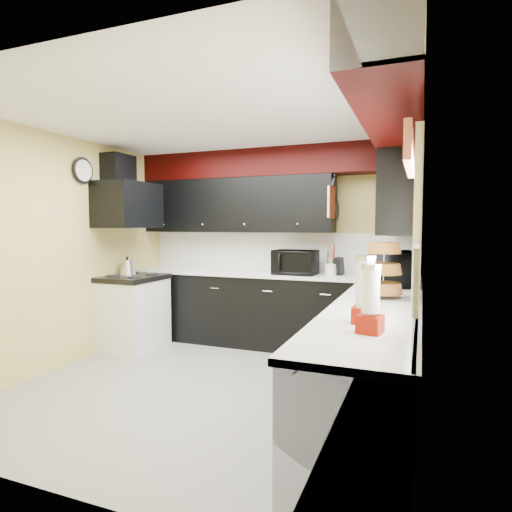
{
  "coord_description": "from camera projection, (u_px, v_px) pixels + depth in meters",
  "views": [
    {
      "loc": [
        1.81,
        -3.57,
        1.53
      ],
      "look_at": [
        0.17,
        0.65,
        1.21
      ],
      "focal_mm": 30.0,
      "sensor_mm": 36.0,
      "label": 1
    }
  ],
  "objects": [
    {
      "name": "ground",
      "position": [
        215.0,
        386.0,
        4.08
      ],
      "size": [
        3.6,
        3.6,
        0.0
      ],
      "primitive_type": "plane",
      "color": "gray",
      "rests_on": "ground"
    },
    {
      "name": "wall_back",
      "position": [
        276.0,
        247.0,
        5.66
      ],
      "size": [
        3.6,
        0.06,
        2.5
      ],
      "primitive_type": "cube",
      "color": "#E0C666",
      "rests_on": "ground"
    },
    {
      "name": "wall_right",
      "position": [
        420.0,
        262.0,
        3.34
      ],
      "size": [
        0.06,
        3.6,
        2.5
      ],
      "primitive_type": "cube",
      "color": "#E0C666",
      "rests_on": "ground"
    },
    {
      "name": "wall_left",
      "position": [
        66.0,
        252.0,
        4.64
      ],
      "size": [
        0.06,
        3.6,
        2.5
      ],
      "primitive_type": "cube",
      "color": "#E0C666",
      "rests_on": "ground"
    },
    {
      "name": "ceiling",
      "position": [
        213.0,
        119.0,
        3.9
      ],
      "size": [
        3.6,
        3.6,
        0.06
      ],
      "primitive_type": "cube",
      "color": "white",
      "rests_on": "wall_back"
    },
    {
      "name": "cab_back",
      "position": [
        268.0,
        311.0,
        5.44
      ],
      "size": [
        3.6,
        0.6,
        0.9
      ],
      "primitive_type": "cube",
      "color": "black",
      "rests_on": "ground"
    },
    {
      "name": "cab_right",
      "position": [
        375.0,
        369.0,
        3.22
      ],
      "size": [
        0.6,
        3.0,
        0.9
      ],
      "primitive_type": "cube",
      "color": "black",
      "rests_on": "ground"
    },
    {
      "name": "counter_back",
      "position": [
        268.0,
        274.0,
        5.41
      ],
      "size": [
        3.62,
        0.64,
        0.04
      ],
      "primitive_type": "cube",
      "color": "white",
      "rests_on": "cab_back"
    },
    {
      "name": "counter_right",
      "position": [
        376.0,
        307.0,
        3.19
      ],
      "size": [
        0.64,
        3.02,
        0.04
      ],
      "primitive_type": "cube",
      "color": "white",
      "rests_on": "cab_right"
    },
    {
      "name": "splash_back",
      "position": [
        276.0,
        252.0,
        5.66
      ],
      "size": [
        3.6,
        0.02,
        0.5
      ],
      "primitive_type": "cube",
      "color": "white",
      "rests_on": "counter_back"
    },
    {
      "name": "splash_right",
      "position": [
        419.0,
        269.0,
        3.35
      ],
      "size": [
        0.02,
        3.6,
        0.5
      ],
      "primitive_type": "cube",
      "color": "white",
      "rests_on": "counter_right"
    },
    {
      "name": "upper_back",
      "position": [
        236.0,
        205.0,
        5.64
      ],
      "size": [
        2.6,
        0.35,
        0.7
      ],
      "primitive_type": "cube",
      "color": "black",
      "rests_on": "wall_back"
    },
    {
      "name": "upper_right",
      "position": [
        403.0,
        198.0,
        4.2
      ],
      "size": [
        0.35,
        1.8,
        0.7
      ],
      "primitive_type": "cube",
      "color": "black",
      "rests_on": "wall_right"
    },
    {
      "name": "soffit_back",
      "position": [
        271.0,
        163.0,
        5.42
      ],
      "size": [
        3.6,
        0.36,
        0.35
      ],
      "primitive_type": "cube",
      "color": "black",
      "rests_on": "wall_back"
    },
    {
      "name": "soffit_right",
      "position": [
        398.0,
        118.0,
        3.16
      ],
      "size": [
        0.36,
        3.24,
        0.35
      ],
      "primitive_type": "cube",
      "color": "black",
      "rests_on": "wall_right"
    },
    {
      "name": "stove",
      "position": [
        134.0,
        315.0,
        5.29
      ],
      "size": [
        0.6,
        0.75,
        0.86
      ],
      "primitive_type": "cube",
      "color": "white",
      "rests_on": "ground"
    },
    {
      "name": "cooktop",
      "position": [
        133.0,
        278.0,
        5.26
      ],
      "size": [
        0.62,
        0.77,
        0.06
      ],
      "primitive_type": "cube",
      "color": "black",
      "rests_on": "stove"
    },
    {
      "name": "hood",
      "position": [
        128.0,
        205.0,
        5.21
      ],
      "size": [
        0.5,
        0.78,
        0.55
      ],
      "primitive_type": "cube",
      "color": "black",
      "rests_on": "wall_left"
    },
    {
      "name": "hood_duct",
      "position": [
        119.0,
        171.0,
        5.23
      ],
      "size": [
        0.24,
        0.4,
        0.4
      ],
      "primitive_type": "cube",
      "color": "black",
      "rests_on": "wall_left"
    },
    {
      "name": "window",
      "position": [
        418.0,
        222.0,
        2.49
      ],
      "size": [
        0.03,
        0.86,
        0.96
      ],
      "primitive_type": null,
      "color": "white",
      "rests_on": "wall_right"
    },
    {
      "name": "valance",
      "position": [
        410.0,
        153.0,
        2.48
      ],
      "size": [
        0.04,
        0.88,
        0.2
      ],
      "primitive_type": "cube",
      "color": "red",
      "rests_on": "wall_right"
    },
    {
      "name": "pan_top",
      "position": [
        335.0,
        186.0,
        5.08
      ],
      "size": [
        0.03,
        0.22,
        0.4
      ],
      "primitive_type": null,
      "color": "black",
      "rests_on": "upper_back"
    },
    {
      "name": "pan_mid",
      "position": [
        332.0,
        207.0,
        4.98
      ],
      "size": [
        0.03,
        0.28,
        0.46
      ],
      "primitive_type": null,
      "color": "black",
      "rests_on": "upper_back"
    },
    {
      "name": "pan_low",
      "position": [
        336.0,
        210.0,
        5.22
      ],
      "size": [
        0.03,
        0.24,
        0.42
      ],
      "primitive_type": null,
      "color": "black",
      "rests_on": "upper_back"
    },
    {
      "name": "cut_board",
      "position": [
        331.0,
        202.0,
        4.86
      ],
      "size": [
        0.03,
        0.26,
        0.35
      ],
      "primitive_type": "cube",
      "color": "white",
      "rests_on": "upper_back"
    },
    {
      "name": "baskets",
      "position": [
        384.0,
        269.0,
        3.49
      ],
      "size": [
        0.27,
        0.27,
        0.5
      ],
      "primitive_type": null,
      "color": "brown",
      "rests_on": "upper_right"
    },
    {
      "name": "clock",
      "position": [
        83.0,
        171.0,
        4.8
      ],
      "size": [
        0.03,
        0.3,
        0.3
      ],
      "primitive_type": null,
      "color": "black",
      "rests_on": "wall_left"
    },
    {
      "name": "deco_plate",
      "position": [
        419.0,
        121.0,
        2.95
      ],
      "size": [
        0.03,
        0.24,
        0.24
      ],
      "primitive_type": null,
      "color": "white",
      "rests_on": "wall_right"
    },
    {
      "name": "toaster_oven",
      "position": [
        295.0,
        262.0,
        5.19
      ],
      "size": [
        0.53,
        0.45,
        0.3
      ],
      "primitive_type": "imported",
      "rotation": [
        0.0,
        0.0,
        -0.05
      ],
      "color": "black",
      "rests_on": "counter_back"
    },
    {
      "name": "microwave",
      "position": [
        393.0,
        268.0,
        4.24
      ],
      "size": [
        0.53,
        0.69,
        0.34
      ],
      "primitive_type": "imported",
      "rotation": [
        0.0,
        0.0,
        1.78
      ],
      "color": "black",
      "rests_on": "counter_right"
    },
    {
      "name": "utensil_crock",
      "position": [
        331.0,
        270.0,
        5.08
      ],
      "size": [
        0.16,
        0.16,
        0.14
      ],
      "primitive_type": "cylinder",
      "rotation": [
        0.0,
        0.0,
        -0.29
      ],
      "color": "white",
      "rests_on": "counter_back"
    },
    {
      "name": "knife_block",
      "position": [
        339.0,
        267.0,
        5.1
      ],
      "size": [
        0.11,
        0.14,
        0.21
      ],
      "primitive_type": "cube",
      "rotation": [
        0.0,
        0.0,
        -0.17
      ],
      "color": "black",
      "rests_on": "counter_back"
    },
    {
      "name": "kettle",
      "position": [
        127.0,
        267.0,
        5.36
      ],
      "size": [
        0.24,
        0.24,
        0.18
      ],
      "primitive_type": null,
      "rotation": [
        0.0,
        0.0,
        -0.19
      ],
      "color": "#BABABE",
      "rests_on": "cooktop"
    },
    {
      "name": "dispenser_a",
      "position": [
        365.0,
        292.0,
        2.57
      ],
      "size": [
        0.14,
        0.14,
        0.38
      ],
      "primitive_type": null,
      "rotation": [
        0.0,
        0.0,
        -0.02
      ],
      "color": "#650F00",
      "rests_on": "counter_right"
    },
    {
      "name": "dispenser_b",
      "position": [
        370.0,
        302.0,
        2.34
      ],
      "size": [
        0.15,
        0.15,
        0.34
      ],
      "primitive_type": null,
      "rotation": [
        0.0,
        0.0,
        -0.21
      ],
      "color": "#680D00",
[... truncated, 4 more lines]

